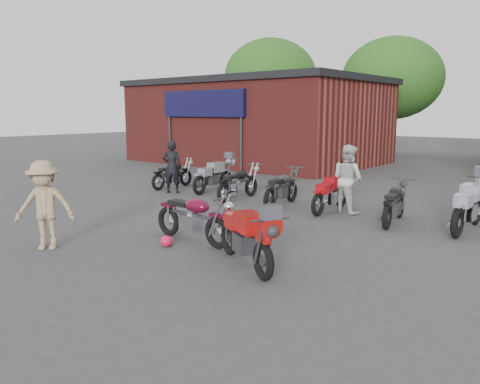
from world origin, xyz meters
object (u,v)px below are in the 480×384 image
Objects in this scene: row_bike_5 at (395,201)px; helmet at (166,241)px; person_light at (348,179)px; row_bike_3 at (282,186)px; vintage_motorcycle at (193,214)px; row_bike_1 at (214,174)px; row_bike_0 at (173,173)px; sportbike at (246,234)px; row_bike_4 at (331,191)px; row_bike_2 at (239,181)px; person_dark at (172,167)px; person_tan at (45,205)px; row_bike_6 at (469,203)px.

helmet is at bearing 141.39° from row_bike_5.
person_light reaches higher than row_bike_3.
vintage_motorcycle is 6.12m from row_bike_1.
helmet is 7.30m from row_bike_0.
row_bike_1 is at bearing 130.95° from vintage_motorcycle.
sportbike reaches higher than row_bike_4.
row_bike_2 reaches higher than row_bike_0.
row_bike_3 reaches higher than row_bike_0.
row_bike_0 is 0.95× the size of row_bike_2.
person_light is (5.84, 0.86, 0.04)m from person_dark.
row_bike_3 is at bearing 34.98° from person_tan.
row_bike_3 is 3.26m from row_bike_5.
row_bike_1 is at bearing 88.81° from row_bike_6.
vintage_motorcycle is 2.85m from person_tan.
row_bike_6 reaches higher than row_bike_3.
row_bike_6 is at bearing 149.05° from person_dark.
row_bike_6 is at bearing 93.60° from sportbike.
sportbike is 7.82m from person_dark.
vintage_motorcycle is 1.05× the size of row_bike_2.
row_bike_4 is at bearing -90.85° from row_bike_3.
person_dark is at bearing 84.65° from row_bike_5.
row_bike_3 is (4.00, 0.52, -0.29)m from person_dark.
person_light is at bearing -87.82° from row_bike_2.
row_bike_6 is (4.24, 5.15, 0.51)m from helmet.
row_bike_2 is (-2.14, 4.80, 0.45)m from helmet.
row_bike_1 is 1.62m from row_bike_2.
row_bike_4 is at bearing 83.22° from vintage_motorcycle.
sportbike is at bearing -142.94° from row_bike_2.
person_light is 2.99m from row_bike_6.
person_tan is at bearing -170.30° from row_bike_1.
sportbike is 5.42m from row_bike_3.
row_bike_1 is (-3.67, 5.33, 0.47)m from helmet.
row_bike_1 is at bearing 164.36° from sportbike.
person_dark reaches higher than row_bike_2.
row_bike_1 is (1.63, 0.33, 0.05)m from row_bike_0.
row_bike_5 is (1.43, -0.36, -0.35)m from person_light.
row_bike_1 is at bearing 83.52° from row_bike_4.
row_bike_1 is (0.90, 1.03, -0.27)m from person_dark.
person_tan reaches higher than row_bike_1.
vintage_motorcycle is at bearing -131.40° from row_bike_0.
row_bike_6 reaches higher than sportbike.
row_bike_0 is 0.91× the size of row_bike_1.
row_bike_2 is 0.98× the size of row_bike_3.
row_bike_3 is at bearing -105.64° from row_bike_1.
vintage_motorcycle is 0.76m from helmet.
vintage_motorcycle is at bearing -178.93° from row_bike_3.
row_bike_5 is at bearing 147.53° from person_dark.
helmet is 2.43m from person_tan.
helmet is at bearing -2.20° from person_tan.
row_bike_4 is 0.89× the size of row_bike_6.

